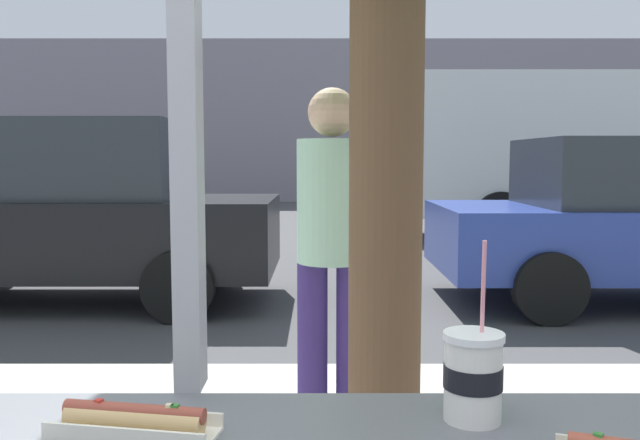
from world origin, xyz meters
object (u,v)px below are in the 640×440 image
Objects in this scene: parked_car_black at (71,212)px; soda_cup_right at (476,375)px; box_truck at (570,151)px; pedestrian at (334,242)px; hotdog_tray_near at (137,420)px.

soda_cup_right is at bearing -63.41° from parked_car_black.
box_truck is 9.99m from pedestrian.
box_truck reaches higher than soda_cup_right.
parked_car_black is 2.55× the size of pedestrian.
box_truck is 3.78× the size of pedestrian.
parked_car_black is 8.81m from box_truck.
soda_cup_right is 0.19× the size of pedestrian.
soda_cup_right is 6.18m from parked_car_black.
hotdog_tray_near is at bearing -68.34° from parked_car_black.
box_truck is (6.94, 5.38, 0.67)m from parked_car_black.
parked_car_black is at bearing 116.59° from soda_cup_right.
pedestrian is at bearing -116.03° from box_truck.
pedestrian is at bearing 95.88° from soda_cup_right.
box_truck is (4.18, 10.90, 0.49)m from soda_cup_right.
parked_car_black reaches higher than hotdog_tray_near.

